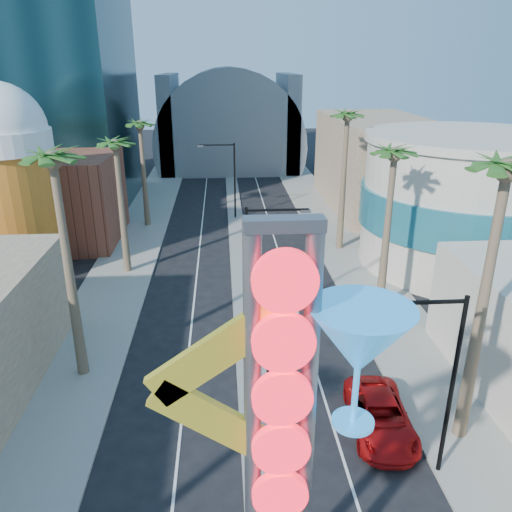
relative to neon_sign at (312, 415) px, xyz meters
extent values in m
cube|color=gray|center=(-10.32, 32.04, -7.23)|extent=(5.00, 100.00, 0.15)
cube|color=gray|center=(8.68, 32.04, -7.23)|extent=(5.00, 100.00, 0.15)
cube|color=gray|center=(-0.82, 35.04, -7.23)|extent=(1.60, 84.00, 0.15)
cube|color=brown|center=(-16.82, 35.04, -3.31)|extent=(10.00, 10.00, 8.00)
cube|color=#8E6E5B|center=(15.18, 45.04, -2.31)|extent=(10.00, 20.00, 10.00)
cylinder|color=orange|center=(-17.82, 27.04, -2.31)|extent=(6.40, 6.40, 10.00)
cylinder|color=white|center=(-17.82, 27.04, 3.09)|extent=(7.00, 7.00, 1.60)
cylinder|color=beige|center=(17.18, 27.04, -2.31)|extent=(16.00, 16.00, 10.00)
cylinder|color=teal|center=(17.18, 27.04, -2.31)|extent=(16.60, 16.60, 3.00)
cylinder|color=beige|center=(17.18, 27.04, 2.99)|extent=(16.60, 16.60, 0.60)
cylinder|color=slate|center=(-0.82, 69.04, -3.31)|extent=(22.00, 16.00, 22.00)
cube|color=slate|center=(-9.82, 69.04, -0.31)|extent=(2.00, 16.00, 14.00)
cube|color=slate|center=(8.18, 69.04, -0.31)|extent=(2.00, 16.00, 14.00)
cylinder|color=slate|center=(-1.52, 0.04, -0.81)|extent=(0.44, 0.44, 12.00)
cylinder|color=slate|center=(-0.12, 0.04, -0.81)|extent=(0.44, 0.44, 12.00)
cube|color=slate|center=(-0.82, 0.04, 5.09)|extent=(1.80, 0.50, 0.30)
cylinder|color=#FD1629|center=(-0.82, -0.31, 3.89)|extent=(1.50, 0.25, 1.50)
cylinder|color=#FD1629|center=(-0.82, -0.31, 2.34)|extent=(1.50, 0.25, 1.50)
cylinder|color=#FD1629|center=(-0.82, -0.31, 0.79)|extent=(1.50, 0.25, 1.50)
cylinder|color=#FD1629|center=(-0.82, -0.31, -0.76)|extent=(1.50, 0.25, 1.50)
cylinder|color=#FD1629|center=(-0.82, -0.31, -2.31)|extent=(1.50, 0.25, 1.50)
cube|color=yellow|center=(-2.42, 0.04, 1.89)|extent=(3.47, 0.25, 2.80)
cube|color=yellow|center=(-2.42, 0.04, -0.11)|extent=(3.47, 0.25, 2.80)
cone|color=#2790DD|center=(1.08, 0.04, 2.09)|extent=(2.60, 2.60, 1.80)
cylinder|color=#2790DD|center=(1.08, 0.04, 0.49)|extent=(0.16, 0.16, 1.60)
cylinder|color=#2790DD|center=(1.08, 0.04, -0.31)|extent=(1.10, 1.10, 0.12)
cylinder|color=black|center=(-0.82, 17.04, -3.31)|extent=(0.18, 0.18, 8.00)
cube|color=black|center=(0.98, 17.04, 0.49)|extent=(3.60, 0.12, 0.12)
cube|color=slate|center=(2.58, 17.04, 0.39)|extent=(0.60, 0.25, 0.18)
cylinder|color=black|center=(-0.82, 41.04, -3.31)|extent=(0.18, 0.18, 8.00)
cube|color=black|center=(-2.62, 41.04, 0.49)|extent=(3.60, 0.12, 0.12)
cube|color=slate|center=(-4.22, 41.04, 0.39)|extent=(0.60, 0.25, 0.18)
cylinder|color=black|center=(6.38, 5.04, -3.31)|extent=(0.18, 0.18, 8.00)
cube|color=black|center=(4.76, 5.04, 0.49)|extent=(3.24, 0.12, 0.12)
cube|color=slate|center=(3.32, 5.04, 0.39)|extent=(0.60, 0.25, 0.18)
cylinder|color=brown|center=(-9.82, 13.04, -1.56)|extent=(0.40, 0.40, 11.50)
sphere|color=#234A18|center=(-9.82, 13.04, 4.19)|extent=(2.40, 2.40, 2.40)
cylinder|color=brown|center=(-9.82, 27.04, -2.31)|extent=(0.40, 0.40, 10.00)
sphere|color=#234A18|center=(-9.82, 27.04, 2.69)|extent=(2.40, 2.40, 2.40)
cylinder|color=brown|center=(-9.82, 39.04, -2.31)|extent=(0.40, 0.40, 10.00)
sphere|color=#234A18|center=(-9.82, 39.04, 2.69)|extent=(2.40, 2.40, 2.40)
cylinder|color=brown|center=(8.18, 7.04, -1.31)|extent=(0.40, 0.40, 12.00)
sphere|color=#234A18|center=(8.18, 7.04, 4.69)|extent=(2.40, 2.40, 2.40)
cylinder|color=brown|center=(8.18, 19.04, -2.06)|extent=(0.40, 0.40, 10.50)
sphere|color=#234A18|center=(8.18, 19.04, 3.19)|extent=(2.40, 2.40, 2.40)
cylinder|color=brown|center=(8.18, 31.04, -1.56)|extent=(0.40, 0.40, 11.50)
sphere|color=#234A18|center=(8.18, 31.04, 4.19)|extent=(2.40, 2.40, 2.40)
imported|color=#B90E0E|center=(4.73, 7.67, -6.54)|extent=(2.94, 5.71, 1.54)
camera|label=1|loc=(-2.14, -10.22, 8.38)|focal=35.00mm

